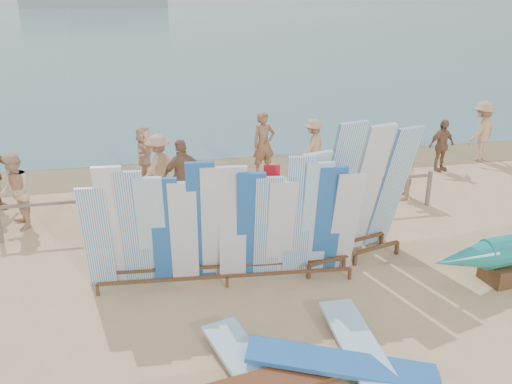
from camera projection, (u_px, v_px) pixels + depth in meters
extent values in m
plane|color=tan|center=(205.00, 293.00, 9.69)|extent=(160.00, 160.00, 0.00)
cube|color=#46737E|center=(136.00, 13.00, 126.85)|extent=(320.00, 240.00, 0.02)
cube|color=olive|center=(175.00, 170.00, 16.28)|extent=(40.00, 2.60, 0.01)
cube|color=#7E6E5F|center=(187.00, 193.00, 12.15)|extent=(12.00, 0.06, 0.06)
cube|color=#7E6E5F|center=(96.00, 215.00, 11.88)|extent=(0.08, 0.08, 0.90)
cube|color=#7E6E5F|center=(187.00, 208.00, 12.27)|extent=(0.08, 0.08, 0.90)
cube|color=#7E6E5F|center=(273.00, 201.00, 12.67)|extent=(0.08, 0.08, 0.90)
cube|color=#7E6E5F|center=(353.00, 195.00, 13.07)|extent=(0.08, 0.08, 0.90)
cube|color=#7E6E5F|center=(429.00, 189.00, 13.47)|extent=(0.08, 0.08, 0.90)
cube|color=brown|center=(227.00, 276.00, 9.80)|extent=(4.58, 0.46, 0.05)
cube|color=brown|center=(225.00, 266.00, 10.16)|extent=(4.58, 0.46, 0.05)
cube|color=white|center=(97.00, 239.00, 9.44)|extent=(0.53, 0.52, 2.04)
cube|color=white|center=(115.00, 227.00, 9.41)|extent=(0.54, 0.70, 2.42)
cube|color=white|center=(133.00, 229.00, 9.46)|extent=(0.54, 0.69, 2.33)
cube|color=#95D1EF|center=(152.00, 231.00, 9.52)|extent=(0.55, 0.74, 2.22)
cube|color=blue|center=(166.00, 232.00, 9.56)|extent=(0.53, 0.57, 2.17)
cube|color=white|center=(184.00, 233.00, 9.61)|extent=(0.53, 0.54, 2.08)
cube|color=blue|center=(201.00, 222.00, 9.58)|extent=(0.55, 0.77, 2.45)
cube|color=white|center=(215.00, 224.00, 9.62)|extent=(0.55, 0.77, 2.36)
cube|color=white|center=(233.00, 224.00, 9.67)|extent=(0.53, 0.51, 2.32)
cube|color=blue|center=(250.00, 226.00, 9.73)|extent=(0.54, 0.63, 2.20)
cube|color=white|center=(268.00, 228.00, 9.78)|extent=(0.53, 0.61, 2.11)
cube|color=white|center=(281.00, 229.00, 9.82)|extent=(0.54, 0.62, 2.02)
cube|color=white|center=(298.00, 217.00, 9.78)|extent=(0.53, 0.54, 2.45)
cube|color=#95D1EF|center=(315.00, 219.00, 9.84)|extent=(0.53, 0.61, 2.35)
cube|color=blue|center=(328.00, 221.00, 9.89)|extent=(0.54, 0.63, 2.25)
cube|color=white|center=(345.00, 223.00, 9.94)|extent=(0.55, 0.75, 2.13)
cube|color=brown|center=(355.00, 253.00, 10.55)|extent=(2.09, 0.64, 0.06)
cube|color=brown|center=(341.00, 244.00, 10.94)|extent=(2.09, 0.64, 0.06)
cube|color=white|center=(307.00, 213.00, 9.97)|extent=(0.74, 0.78, 2.47)
cube|color=white|center=(337.00, 195.00, 10.18)|extent=(0.79, 0.93, 2.95)
cube|color=white|center=(365.00, 192.00, 10.50)|extent=(0.79, 0.95, 2.83)
cube|color=white|center=(392.00, 189.00, 10.81)|extent=(0.80, 0.97, 2.71)
cube|color=brown|center=(499.00, 273.00, 9.99)|extent=(0.55, 0.64, 0.35)
cone|color=teal|center=(462.00, 259.00, 9.57)|extent=(1.23, 0.67, 0.55)
cube|color=brown|center=(309.00, 224.00, 10.64)|extent=(1.09, 0.89, 0.06)
cube|color=white|center=(310.00, 211.00, 10.54)|extent=(0.50, 0.16, 0.45)
cube|color=blue|center=(341.00, 373.00, 7.67)|extent=(2.72, 1.45, 0.31)
cube|color=#95D1EF|center=(365.00, 363.00, 7.86)|extent=(0.62, 2.71, 0.24)
cube|color=red|center=(232.00, 201.00, 12.94)|extent=(0.73, 0.69, 0.05)
cube|color=red|center=(233.00, 186.00, 13.07)|extent=(0.62, 0.34, 0.60)
cube|color=red|center=(235.00, 194.00, 13.38)|extent=(0.60, 0.55, 0.05)
cube|color=red|center=(233.00, 180.00, 13.51)|extent=(0.59, 0.19, 0.59)
cube|color=red|center=(272.00, 187.00, 13.43)|extent=(0.54, 0.75, 0.50)
cube|color=red|center=(272.00, 171.00, 13.58)|extent=(0.43, 0.23, 0.31)
imported|color=#8C6042|center=(441.00, 145.00, 16.00)|extent=(0.98, 0.59, 1.56)
imported|color=beige|center=(15.00, 192.00, 12.04)|extent=(0.66, 0.94, 1.75)
imported|color=beige|center=(403.00, 170.00, 13.82)|extent=(0.71, 0.84, 1.56)
imported|color=tan|center=(158.00, 167.00, 13.86)|extent=(1.06, 1.11, 1.69)
imported|color=#8C6042|center=(183.00, 177.00, 12.85)|extent=(1.17, 0.77, 1.84)
imported|color=tan|center=(482.00, 131.00, 16.92)|extent=(1.31, 1.02, 1.89)
imported|color=beige|center=(145.00, 153.00, 15.33)|extent=(0.82, 1.49, 1.53)
imported|color=#8C6042|center=(264.00, 144.00, 15.53)|extent=(0.74, 0.51, 1.87)
imported|color=tan|center=(313.00, 146.00, 15.88)|extent=(1.03, 1.03, 1.59)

